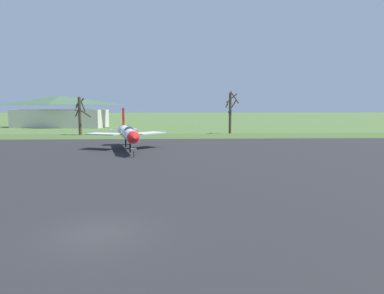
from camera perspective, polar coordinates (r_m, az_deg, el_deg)
ground_plane at (r=16.83m, az=-14.49°, el=-12.98°), size 600.00×600.00×0.00m
asphalt_apron at (r=33.29m, az=-8.52°, el=-3.20°), size 106.10×57.06×0.05m
grass_verge_strip at (r=67.50m, az=-5.59°, el=1.68°), size 166.10×12.00×0.06m
jet_fighter_front_left at (r=46.52m, az=-9.95°, el=2.16°), size 10.14×15.05×5.26m
info_placard_front_left at (r=39.71m, az=-9.05°, el=-0.69°), size 0.58×0.34×1.06m
bare_tree_left_of_center at (r=73.03m, az=-17.00°, el=4.90°), size 2.86×2.83×7.25m
bare_tree_center at (r=74.48m, az=6.00°, el=5.59°), size 2.80×3.30×8.49m
visitor_building at (r=102.05m, az=-19.86°, el=5.18°), size 25.74×12.39×8.28m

